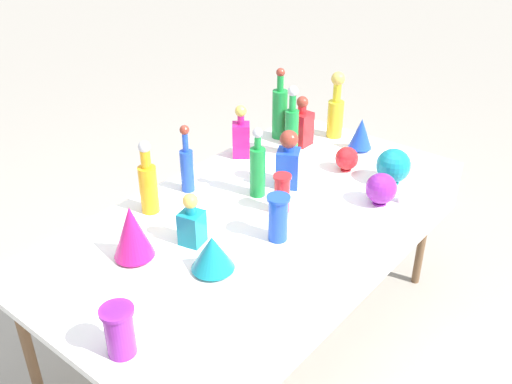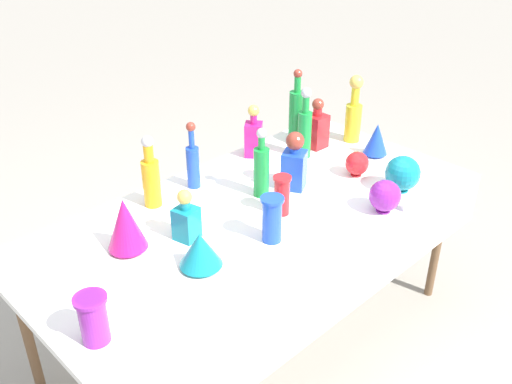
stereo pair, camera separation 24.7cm
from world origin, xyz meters
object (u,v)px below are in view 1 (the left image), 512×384
at_px(slender_vase_1, 119,329).
at_px(round_bowl_2, 347,159).
at_px(square_decanter_1, 192,223).
at_px(tall_bottle_5, 292,127).
at_px(slender_vase_2, 282,192).
at_px(slender_vase_0, 278,216).
at_px(fluted_vase_1, 132,232).
at_px(tall_bottle_1, 258,168).
at_px(fluted_vase_0, 361,134).
at_px(tall_bottle_0, 148,183).
at_px(fluted_vase_2, 212,253).
at_px(round_bowl_0, 393,166).
at_px(tall_bottle_2, 336,109).
at_px(tall_bottle_4, 187,165).
at_px(round_bowl_1, 381,189).
at_px(square_decanter_0, 288,161).
at_px(tall_bottle_3, 280,111).
at_px(square_decanter_2, 241,136).
at_px(square_decanter_3, 301,125).

relative_size(slender_vase_1, round_bowl_2, 1.41).
distance_m(square_decanter_1, round_bowl_2, 0.95).
xyz_separation_m(tall_bottle_5, slender_vase_2, (-0.49, -0.31, -0.06)).
relative_size(slender_vase_0, fluted_vase_1, 0.87).
distance_m(tall_bottle_1, fluted_vase_0, 0.74).
relative_size(tall_bottle_0, round_bowl_2, 2.73).
bearing_deg(tall_bottle_0, tall_bottle_5, -9.49).
height_order(fluted_vase_2, round_bowl_0, round_bowl_0).
relative_size(tall_bottle_2, tall_bottle_4, 1.14).
bearing_deg(tall_bottle_0, tall_bottle_1, -33.92).
bearing_deg(slender_vase_1, tall_bottle_4, 33.60).
bearing_deg(round_bowl_0, round_bowl_1, -166.35).
bearing_deg(slender_vase_1, round_bowl_0, -4.92).
bearing_deg(fluted_vase_1, tall_bottle_2, 0.70).
bearing_deg(tall_bottle_4, fluted_vase_2, -126.55).
distance_m(slender_vase_2, fluted_vase_0, 0.78).
bearing_deg(round_bowl_0, square_decanter_0, 132.38).
distance_m(tall_bottle_0, fluted_vase_2, 0.53).
relative_size(round_bowl_0, round_bowl_2, 1.39).
height_order(fluted_vase_0, round_bowl_1, fluted_vase_0).
height_order(tall_bottle_2, round_bowl_2, tall_bottle_2).
height_order(tall_bottle_2, slender_vase_0, tall_bottle_2).
height_order(tall_bottle_5, square_decanter_1, tall_bottle_5).
relative_size(tall_bottle_0, tall_bottle_5, 0.90).
relative_size(tall_bottle_0, square_decanter_0, 1.19).
bearing_deg(tall_bottle_3, tall_bottle_2, -48.96).
bearing_deg(tall_bottle_3, round_bowl_0, -96.27).
xyz_separation_m(tall_bottle_1, tall_bottle_4, (-0.17, 0.28, -0.01)).
bearing_deg(tall_bottle_0, fluted_vase_0, -19.13).
relative_size(tall_bottle_1, square_decanter_0, 1.18).
bearing_deg(round_bowl_1, square_decanter_2, 91.44).
relative_size(tall_bottle_2, fluted_vase_0, 2.15).
bearing_deg(round_bowl_2, slender_vase_1, -176.05).
height_order(square_decanter_2, round_bowl_1, square_decanter_2).
distance_m(tall_bottle_4, round_bowl_1, 0.89).
xyz_separation_m(tall_bottle_3, square_decanter_2, (-0.32, 0.01, -0.04)).
bearing_deg(fluted_vase_1, square_decanter_1, -25.53).
bearing_deg(square_decanter_0, slender_vase_0, -148.74).
relative_size(fluted_vase_0, fluted_vase_1, 0.76).
relative_size(slender_vase_2, round_bowl_2, 1.46).
distance_m(square_decanter_2, fluted_vase_1, 0.98).
bearing_deg(square_decanter_3, tall_bottle_0, 173.69).
height_order(square_decanter_3, slender_vase_2, square_decanter_3).
bearing_deg(square_decanter_2, slender_vase_1, -154.57).
relative_size(tall_bottle_0, round_bowl_1, 2.28).
height_order(square_decanter_1, slender_vase_2, square_decanter_1).
bearing_deg(fluted_vase_0, square_decanter_1, 176.25).
bearing_deg(fluted_vase_0, tall_bottle_5, 138.33).
relative_size(square_decanter_2, slender_vase_2, 1.55).
bearing_deg(square_decanter_2, fluted_vase_0, -43.83).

